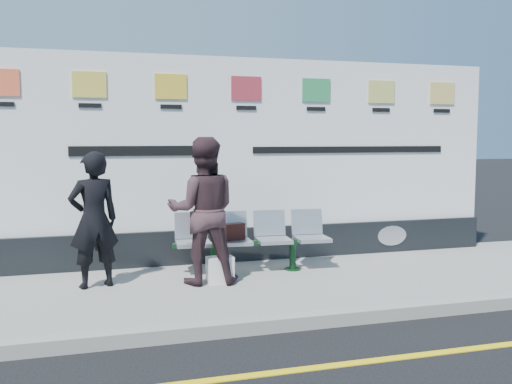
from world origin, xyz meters
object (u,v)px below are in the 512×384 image
woman_left (94,220)px  woman_right (203,211)px  bench (254,255)px  billboard (245,174)px

woman_left → woman_right: bearing=156.9°
bench → woman_left: size_ratio=1.26×
woman_right → bench: bearing=-144.5°
billboard → bench: size_ratio=3.79×
bench → woman_right: size_ratio=1.14×
bench → woman_right: (-0.78, -0.39, 0.70)m
billboard → woman_left: size_ratio=4.79×
woman_left → woman_right: size_ratio=0.91×
billboard → woman_right: 1.54m
billboard → woman_left: 2.47m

